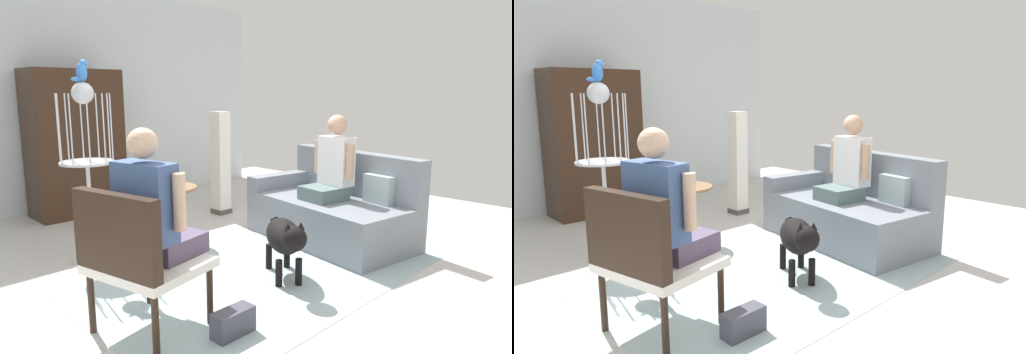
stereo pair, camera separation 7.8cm
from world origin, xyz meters
TOP-DOWN VIEW (x-y plane):
  - ground_plane at (0.00, 0.00)m, footprint 8.05×8.05m
  - back_wall at (0.00, 3.42)m, footprint 6.09×0.12m
  - area_rug at (0.08, -0.09)m, footprint 3.02×1.80m
  - couch at (1.27, 0.09)m, footprint 1.17×1.81m
  - armchair at (-1.23, -0.20)m, footprint 0.73×0.78m
  - person_on_couch at (1.23, 0.07)m, footprint 0.51×0.52m
  - person_on_armchair at (-1.07, -0.17)m, footprint 0.54×0.57m
  - round_end_table at (-0.02, 1.17)m, footprint 0.55×0.55m
  - dog at (0.12, -0.26)m, footprint 0.56×0.75m
  - bird_cage_stand at (-0.81, 1.28)m, footprint 0.47×0.47m
  - parrot at (-0.80, 1.28)m, footprint 0.17×0.10m
  - column_lamp at (1.13, 1.71)m, footprint 0.20×0.20m
  - armoire_cabinet at (-0.15, 3.01)m, footprint 1.09×0.56m
  - handbag at (-0.79, -0.62)m, footprint 0.29×0.13m

SIDE VIEW (x-z plane):
  - ground_plane at x=0.00m, z-range 0.00..0.00m
  - area_rug at x=0.08m, z-range 0.00..0.01m
  - handbag at x=-0.79m, z-range 0.00..0.18m
  - couch at x=1.27m, z-range -0.14..0.77m
  - dog at x=0.12m, z-range 0.08..0.65m
  - round_end_table at x=-0.02m, z-range 0.10..0.70m
  - armchair at x=-1.23m, z-range 0.08..1.04m
  - column_lamp at x=1.13m, z-range -0.01..1.29m
  - person_on_couch at x=1.23m, z-range 0.36..1.22m
  - person_on_armchair at x=-1.07m, z-range 0.37..1.23m
  - armoire_cabinet at x=-0.15m, z-range 0.00..1.81m
  - bird_cage_stand at x=-0.81m, z-range 0.13..1.75m
  - back_wall at x=0.00m, z-range 0.00..2.89m
  - parrot at x=-0.80m, z-range 1.62..1.81m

